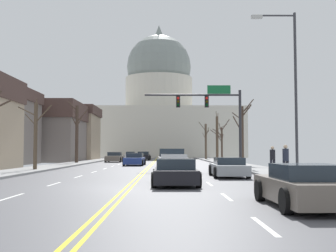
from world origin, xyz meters
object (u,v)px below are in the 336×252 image
object	(u,v)px
sedan_oncoming_00	(135,160)
sedan_oncoming_03	(131,155)
sedan_near_01	(229,168)
pickup_truck_near_00	(172,161)
pedestrian_01	(273,158)
sedan_near_03	(306,187)
sedan_oncoming_01	(114,157)
street_lamp_right	(290,80)
sedan_oncoming_02	(143,156)
sedan_near_02	(175,173)
pedestrian_00	(286,158)
signal_gantry	(213,109)

from	to	relation	value
sedan_oncoming_00	sedan_oncoming_03	world-z (taller)	same
sedan_near_01	sedan_oncoming_03	distance (m)	54.68
pickup_truck_near_00	pedestrian_01	distance (m)	7.41
sedan_near_03	pedestrian_01	size ratio (longest dim) A/B	2.60
sedan_near_03	sedan_oncoming_00	distance (m)	31.13
sedan_oncoming_01	sedan_oncoming_03	bearing A→B (deg)	89.98
street_lamp_right	sedan_oncoming_02	size ratio (longest dim) A/B	1.88
pickup_truck_near_00	pedestrian_01	bearing A→B (deg)	-30.83
sedan_near_01	sedan_near_02	world-z (taller)	sedan_near_02
street_lamp_right	sedan_oncoming_00	world-z (taller)	street_lamp_right
sedan_near_01	sedan_oncoming_02	distance (m)	41.93
sedan_near_01	pedestrian_01	distance (m)	4.26
sedan_near_01	pedestrian_00	xyz separation A→B (m)	(3.03, -0.83, 0.54)
sedan_near_02	pedestrian_01	size ratio (longest dim) A/B	2.78
pickup_truck_near_00	pedestrian_01	world-z (taller)	pedestrian_01
sedan_near_02	sedan_oncoming_01	xyz separation A→B (m)	(-6.98, 34.94, 0.04)
pedestrian_00	pedestrian_01	distance (m)	3.57
pickup_truck_near_00	sedan_oncoming_01	world-z (taller)	pickup_truck_near_00
street_lamp_right	sedan_oncoming_03	world-z (taller)	street_lamp_right
sedan_near_01	pedestrian_00	bearing A→B (deg)	-15.28
sedan_oncoming_00	sedan_oncoming_01	bearing A→B (deg)	106.58
street_lamp_right	pedestrian_00	world-z (taller)	street_lamp_right
sedan_near_03	pedestrian_00	bearing A→B (deg)	76.28
sedan_oncoming_02	signal_gantry	bearing A→B (deg)	-76.79
sedan_oncoming_03	pedestrian_00	bearing A→B (deg)	-76.44
pedestrian_01	sedan_oncoming_01	bearing A→B (deg)	116.61
sedan_oncoming_01	sedan_oncoming_02	bearing A→B (deg)	75.54
sedan_near_03	sedan_oncoming_01	bearing A→B (deg)	103.79
street_lamp_right	sedan_near_01	bearing A→B (deg)	137.02
pedestrian_01	sedan_near_03	bearing A→B (deg)	-101.30
sedan_oncoming_02	sedan_oncoming_03	size ratio (longest dim) A/B	1.05
sedan_near_01	sedan_near_02	xyz separation A→B (m)	(-3.16, -5.53, 0.02)
sedan_oncoming_01	sedan_oncoming_02	world-z (taller)	sedan_oncoming_02
sedan_oncoming_03	pedestrian_00	xyz separation A→B (m)	(13.16, -54.56, 0.49)
sedan_near_02	pedestrian_01	distance (m)	10.46
sedan_oncoming_01	sedan_oncoming_03	world-z (taller)	sedan_oncoming_01
sedan_near_03	pedestrian_00	world-z (taller)	pedestrian_00
street_lamp_right	pickup_truck_near_00	distance (m)	11.77
street_lamp_right	sedan_near_03	distance (m)	11.28
pickup_truck_near_00	sedan_oncoming_02	bearing A→B (deg)	96.46
sedan_oncoming_03	pedestrian_01	world-z (taller)	pedestrian_01
sedan_near_02	pickup_truck_near_00	bearing A→B (deg)	89.85
sedan_oncoming_02	sedan_oncoming_03	world-z (taller)	sedan_oncoming_02
pickup_truck_near_00	sedan_oncoming_03	world-z (taller)	pickup_truck_near_00
signal_gantry	pickup_truck_near_00	world-z (taller)	signal_gantry
signal_gantry	sedan_oncoming_02	distance (m)	32.43
street_lamp_right	pedestrian_01	bearing A→B (deg)	85.60
pedestrian_00	signal_gantry	bearing A→B (deg)	104.26
signal_gantry	pickup_truck_near_00	distance (m)	6.42
sedan_near_02	pedestrian_00	bearing A→B (deg)	37.17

